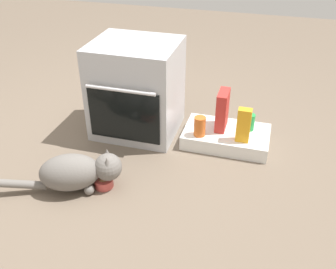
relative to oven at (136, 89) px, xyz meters
name	(u,v)px	position (x,y,z in m)	size (l,w,h in m)	color
ground	(114,158)	(-0.03, -0.41, -0.34)	(8.00, 8.00, 0.00)	#6B5B4C
oven	(136,89)	(0.00, 0.00, 0.00)	(0.60, 0.56, 0.68)	#B7BABF
pantry_cabinet	(226,137)	(0.67, -0.01, -0.29)	(0.60, 0.37, 0.10)	white
food_bowl	(104,182)	(0.03, -0.70, -0.30)	(0.12, 0.12, 0.08)	#C64C47
cat	(77,172)	(-0.11, -0.76, -0.21)	(0.72, 0.38, 0.24)	slate
juice_carton	(244,125)	(0.79, -0.10, -0.12)	(0.09, 0.06, 0.24)	orange
cereal_box	(222,110)	(0.62, 0.03, -0.10)	(0.07, 0.18, 0.28)	#B72D28
soda_can	(250,122)	(0.82, 0.05, -0.18)	(0.07, 0.07, 0.12)	green
sauce_jar	(200,126)	(0.50, -0.12, -0.17)	(0.08, 0.08, 0.14)	#D16023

